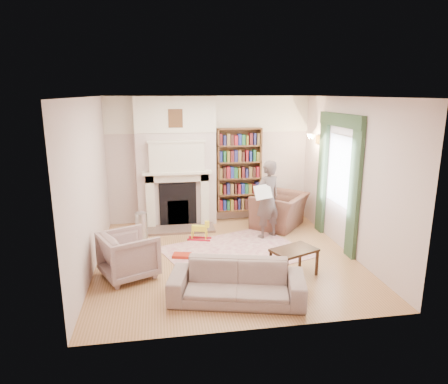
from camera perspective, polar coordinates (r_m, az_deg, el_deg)
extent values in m
plane|color=#94653B|center=(7.23, 0.33, -9.36)|extent=(4.50, 4.50, 0.00)
plane|color=white|center=(6.64, 0.36, 13.43)|extent=(4.50, 4.50, 0.00)
plane|color=beige|center=(8.98, -2.08, 4.60)|extent=(4.50, 0.00, 4.50)
plane|color=beige|center=(4.67, 5.00, -4.36)|extent=(4.50, 0.00, 4.50)
plane|color=beige|center=(6.80, -18.70, 0.79)|extent=(0.00, 4.50, 4.50)
plane|color=beige|center=(7.50, 17.55, 2.07)|extent=(0.00, 4.50, 4.50)
cube|color=beige|center=(8.75, -6.82, 4.26)|extent=(1.70, 0.35, 2.80)
cube|color=silver|center=(8.50, -6.70, 2.74)|extent=(1.47, 0.24, 0.05)
cube|color=black|center=(8.76, -6.59, -1.77)|extent=(0.80, 0.06, 0.96)
cube|color=silver|center=(8.46, -6.77, 4.99)|extent=(1.15, 0.18, 0.62)
cube|color=brown|center=(9.00, 2.15, 3.16)|extent=(1.00, 0.24, 1.85)
cube|color=silver|center=(7.84, 16.18, 3.03)|extent=(0.02, 0.90, 1.30)
cube|color=#324A30|center=(7.26, 18.13, 0.03)|extent=(0.07, 0.32, 2.40)
cube|color=#324A30|center=(8.50, 13.85, 2.28)|extent=(0.07, 0.32, 2.40)
cube|color=#324A30|center=(7.70, 16.35, 9.83)|extent=(0.09, 1.70, 0.24)
cube|color=beige|center=(7.46, 1.64, -8.55)|extent=(2.90, 2.57, 0.01)
imported|color=#4F2A2A|center=(8.81, 7.95, -2.63)|extent=(1.48, 1.49, 0.73)
imported|color=#BBAA9A|center=(6.58, -13.46, -8.73)|extent=(1.06, 1.05, 0.74)
imported|color=#A09684|center=(5.76, 1.84, -12.76)|extent=(2.01, 1.17, 0.55)
imported|color=#514441|center=(8.01, 6.23, -1.08)|extent=(0.69, 0.59, 1.59)
cube|color=white|center=(7.74, 5.60, 0.00)|extent=(0.41, 0.28, 0.27)
cylinder|color=#B1B4B9|center=(8.18, -11.70, -4.78)|extent=(0.25, 0.25, 0.55)
cube|color=gold|center=(6.91, -3.07, -10.30)|extent=(0.45, 0.45, 0.03)
cube|color=#AD2713|center=(7.26, -6.04, -9.00)|extent=(0.36, 0.29, 0.05)
cube|color=red|center=(7.12, 3.24, -9.59)|extent=(0.29, 0.26, 0.02)
cube|color=red|center=(6.94, 5.65, -10.28)|extent=(0.30, 0.29, 0.02)
cube|color=red|center=(6.78, 0.32, -10.83)|extent=(0.29, 0.26, 0.02)
cube|color=red|center=(6.95, 4.80, -10.22)|extent=(0.28, 0.23, 0.02)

